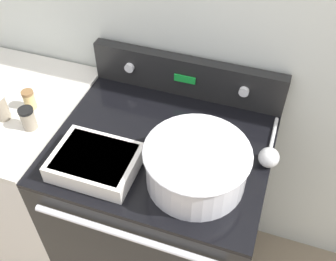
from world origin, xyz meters
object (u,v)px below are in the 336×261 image
Objects in this scene: spice_jar_brown_cap at (29,100)px; casserole_dish at (95,161)px; mixing_bowl at (196,164)px; spice_jar_white_cap at (0,106)px; spice_jar_black_cap at (28,118)px; ladle at (269,155)px.

casserole_dish is at bearing -26.75° from spice_jar_brown_cap.
spice_jar_white_cap is (-0.80, 0.04, -0.01)m from mixing_bowl.
casserole_dish is 3.49× the size of spice_jar_brown_cap.
casserole_dish is 3.15× the size of spice_jar_black_cap.
spice_jar_white_cap reaches higher than casserole_dish.
ladle is 1.03m from spice_jar_white_cap.
spice_jar_black_cap is at bearing -171.47° from ladle.
spice_jar_black_cap is at bearing 163.79° from casserole_dish.
mixing_bowl is 4.27× the size of spice_jar_brown_cap.
ladle is 0.96m from spice_jar_brown_cap.
casserole_dish is 0.34m from spice_jar_black_cap.
mixing_bowl is 0.80m from spice_jar_white_cap.
spice_jar_black_cap is (-0.33, 0.10, 0.02)m from casserole_dish.
casserole_dish is at bearing -169.40° from mixing_bowl.
mixing_bowl reaches higher than casserole_dish.
mixing_bowl is 0.35m from casserole_dish.
spice_jar_black_cap is at bearing -58.62° from spice_jar_brown_cap.
spice_jar_brown_cap is at bearing -178.00° from ladle.
spice_jar_brown_cap reaches higher than ladle.
mixing_bowl reaches higher than ladle.
mixing_bowl is at bearing -2.61° from spice_jar_black_cap.
ladle is (0.57, 0.23, -0.00)m from casserole_dish.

